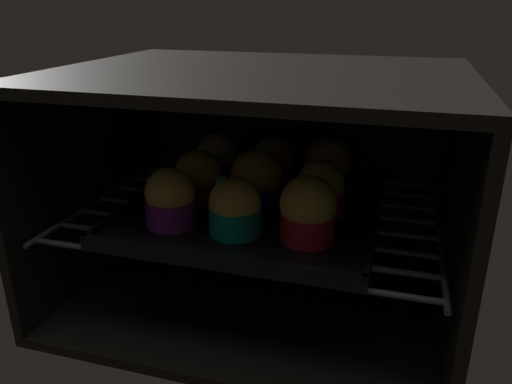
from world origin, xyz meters
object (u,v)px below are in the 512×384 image
object	(u,v)px
muffin_row2_col1	(270,164)
muffin_row0_col0	(170,199)
baking_tray	(256,209)
muffin_row1_col0	(198,178)
muffin_row1_col1	(255,179)
muffin_row0_col1	(234,208)
muffin_row0_col2	(308,211)
muffin_row2_col2	(328,167)
muffin_row2_col0	(218,158)
muffin_row1_col2	(321,190)

from	to	relation	value
muffin_row2_col1	muffin_row0_col0	bearing A→B (deg)	-115.74
baking_tray	muffin_row1_col0	xyz separation A→B (cm)	(-9.32, -0.27, 4.20)
muffin_row0_col0	muffin_row1_col1	world-z (taller)	muffin_row1_col1
muffin_row0_col0	muffin_row0_col1	xyz separation A→B (cm)	(9.32, -0.03, -0.27)
muffin_row0_col1	muffin_row0_col2	size ratio (longest dim) A/B	0.93
muffin_row1_col0	muffin_row2_col2	bearing A→B (deg)	27.07
muffin_row0_col1	baking_tray	bearing A→B (deg)	89.23
muffin_row0_col0	muffin_row1_col0	world-z (taller)	muffin_row0_col0
baking_tray	muffin_row2_col1	bearing A→B (deg)	91.35
baking_tray	muffin_row0_col2	xyz separation A→B (cm)	(9.74, -9.20, 4.62)
muffin_row2_col0	muffin_row2_col1	bearing A→B (deg)	-0.54
muffin_row0_col0	muffin_row1_col2	distance (cm)	21.69
muffin_row2_col1	muffin_row2_col2	xyz separation A→B (cm)	(9.63, -0.01, 0.27)
muffin_row1_col1	muffin_row2_col2	distance (cm)	13.22
muffin_row1_col2	muffin_row2_col2	size ratio (longest dim) A/B	0.89
muffin_row1_col1	muffin_row2_col0	xyz separation A→B (cm)	(-9.42, 9.04, -0.15)
muffin_row2_col1	muffin_row2_col2	bearing A→B (deg)	-0.07
muffin_row0_col0	muffin_row0_col2	xyz separation A→B (cm)	(19.20, 0.65, 0.27)
muffin_row1_col0	muffin_row2_col0	bearing A→B (deg)	92.53
muffin_row2_col2	baking_tray	bearing A→B (deg)	-135.35
muffin_row1_col1	muffin_row2_col2	bearing A→B (deg)	42.54
muffin_row0_col1	muffin_row1_col2	bearing A→B (deg)	44.83
muffin_row0_col2	muffin_row2_col1	size ratio (longest dim) A/B	1.05
muffin_row0_col2	muffin_row1_col2	bearing A→B (deg)	89.38
muffin_row1_col1	muffin_row0_col1	bearing A→B (deg)	-88.92
muffin_row2_col2	muffin_row0_col1	bearing A→B (deg)	-116.47
muffin_row0_col2	muffin_row2_col1	distance (cm)	21.02
muffin_row0_col0	muffin_row1_col2	world-z (taller)	muffin_row0_col0
muffin_row2_col0	muffin_row2_col2	size ratio (longest dim) A/B	0.95
muffin_row1_col2	muffin_row2_col0	bearing A→B (deg)	154.45
muffin_row1_col0	muffin_row1_col1	world-z (taller)	muffin_row1_col1
muffin_row1_col0	muffin_row2_col0	xyz separation A→B (cm)	(-0.43, 9.68, 0.30)
muffin_row0_col2	baking_tray	bearing A→B (deg)	136.65
muffin_row2_col2	muffin_row2_col1	bearing A→B (deg)	179.93
muffin_row1_col0	muffin_row1_col2	distance (cm)	19.16
muffin_row1_col1	muffin_row1_col0	bearing A→B (deg)	-175.94
baking_tray	muffin_row1_col2	distance (cm)	10.71
muffin_row0_col2	muffin_row2_col2	bearing A→B (deg)	91.02
muffin_row0_col1	muffin_row2_col1	world-z (taller)	muffin_row2_col1
muffin_row1_col0	baking_tray	bearing A→B (deg)	1.69
baking_tray	muffin_row2_col0	world-z (taller)	muffin_row2_col0
muffin_row1_col1	muffin_row0_col0	bearing A→B (deg)	-131.80
muffin_row1_col0	muffin_row2_col0	distance (cm)	9.69
baking_tray	muffin_row2_col1	xyz separation A→B (cm)	(-0.22, 9.31, 4.42)
muffin_row2_col1	muffin_row1_col2	bearing A→B (deg)	-42.65
muffin_row2_col1	muffin_row2_col2	size ratio (longest dim) A/B	0.92
muffin_row1_col0	muffin_row1_col2	size ratio (longest dim) A/B	1.00
muffin_row0_col0	muffin_row0_col2	size ratio (longest dim) A/B	0.95
muffin_row0_col1	muffin_row2_col1	size ratio (longest dim) A/B	0.98
muffin_row1_col2	muffin_row2_col1	size ratio (longest dim) A/B	0.96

